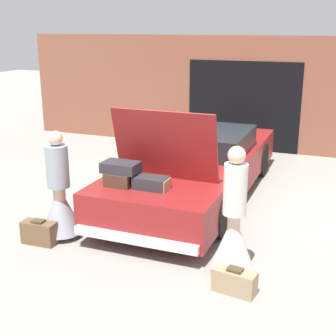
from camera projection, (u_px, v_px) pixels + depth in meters
name	position (u px, v px, depth m)	size (l,w,h in m)	color
ground_plane	(197.00, 195.00, 8.70)	(40.00, 40.00, 0.00)	gray
garage_wall_back	(244.00, 94.00, 11.57)	(12.00, 0.14, 2.80)	brown
car	(197.00, 166.00, 8.54)	(1.94, 5.36, 1.86)	maroon
person_left	(60.00, 200.00, 6.83)	(0.62, 0.62, 1.61)	beige
person_right	(233.00, 230.00, 5.78)	(0.55, 0.55, 1.66)	beige
suitcase_beside_left_person	(39.00, 233.00, 6.71)	(0.51, 0.23, 0.36)	brown
suitcase_beside_right_person	(235.00, 281.00, 5.47)	(0.53, 0.29, 0.32)	#9E8460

